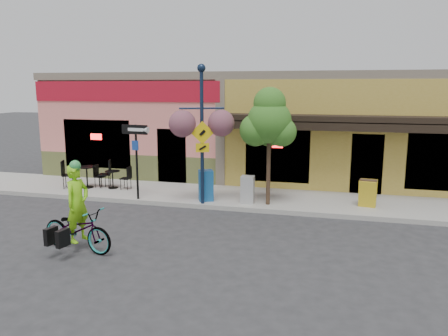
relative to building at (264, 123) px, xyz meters
name	(u,v)px	position (x,y,z in m)	size (l,w,h in m)	color
ground	(223,215)	(0.00, -7.50, -2.25)	(90.00, 90.00, 0.00)	#2D2D30
sidewalk	(237,197)	(0.00, -5.50, -2.17)	(24.00, 3.00, 0.15)	#9E9B93
curb	(228,208)	(0.00, -6.95, -2.17)	(24.00, 0.12, 0.15)	#A8A59E
building	(264,123)	(0.00, 0.00, 0.00)	(18.20, 8.20, 4.50)	#E97D73
bicycle	(77,229)	(-2.69, -11.24, -1.71)	(0.71, 2.04, 1.07)	maroon
cyclist_rider	(78,213)	(-2.64, -11.24, -1.31)	(0.69, 0.45, 1.88)	#83DC17
lamp_post	(202,135)	(-0.87, -6.85, 0.15)	(1.44, 0.58, 4.51)	#13223D
one_way_sign	(137,162)	(-3.19, -6.85, -0.83)	(0.98, 0.21, 2.55)	black
cafe_set_left	(87,174)	(-5.80, -5.77, -1.57)	(1.78, 0.89, 1.07)	black
cafe_set_right	(113,177)	(-4.80, -5.62, -1.66)	(1.46, 0.73, 0.88)	black
newspaper_box_blue	(206,185)	(-0.87, -6.46, -1.58)	(0.47, 0.42, 1.04)	#195897
newspaper_box_grey	(248,190)	(0.55, -6.43, -1.65)	(0.42, 0.38, 0.91)	#A7A7A7
street_tree	(269,146)	(1.23, -6.42, -0.18)	(1.49, 1.49, 3.83)	#3D7A26
sandwich_board	(367,194)	(4.33, -6.09, -1.66)	(0.53, 0.39, 0.89)	gold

